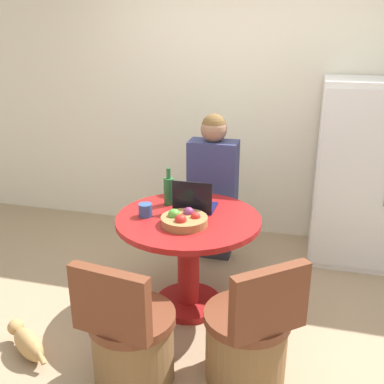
{
  "coord_description": "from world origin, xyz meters",
  "views": [
    {
      "loc": [
        0.68,
        -2.59,
        1.96
      ],
      "look_at": [
        -0.08,
        0.29,
        0.87
      ],
      "focal_mm": 42.0,
      "sensor_mm": 36.0,
      "label": 1
    }
  ],
  "objects_px": {
    "chair_near_camera": "(131,342)",
    "fruit_bowl": "(184,220)",
    "refrigerator": "(357,173)",
    "chair_near_right_corner": "(248,341)",
    "bottle": "(169,190)",
    "person_seated": "(214,183)",
    "cat": "(27,342)",
    "dining_table": "(188,245)",
    "laptop": "(195,203)"
  },
  "relations": [
    {
      "from": "dining_table",
      "to": "person_seated",
      "type": "bearing_deg",
      "value": 88.04
    },
    {
      "from": "chair_near_right_corner",
      "to": "dining_table",
      "type": "bearing_deg",
      "value": -90.0
    },
    {
      "from": "refrigerator",
      "to": "dining_table",
      "type": "xyz_separation_m",
      "value": [
        -1.19,
        -1.12,
        -0.28
      ]
    },
    {
      "from": "refrigerator",
      "to": "fruit_bowl",
      "type": "xyz_separation_m",
      "value": [
        -1.18,
        -1.25,
        -0.03
      ]
    },
    {
      "from": "person_seated",
      "to": "fruit_bowl",
      "type": "xyz_separation_m",
      "value": [
        -0.02,
        -0.86,
        0.03
      ]
    },
    {
      "from": "refrigerator",
      "to": "person_seated",
      "type": "bearing_deg",
      "value": -161.35
    },
    {
      "from": "dining_table",
      "to": "laptop",
      "type": "xyz_separation_m",
      "value": [
        0.01,
        0.14,
        0.27
      ]
    },
    {
      "from": "chair_near_camera",
      "to": "refrigerator",
      "type": "bearing_deg",
      "value": -115.72
    },
    {
      "from": "chair_near_camera",
      "to": "fruit_bowl",
      "type": "xyz_separation_m",
      "value": [
        0.12,
        0.69,
        0.49
      ]
    },
    {
      "from": "dining_table",
      "to": "cat",
      "type": "xyz_separation_m",
      "value": [
        -0.85,
        -0.78,
        -0.42
      ]
    },
    {
      "from": "person_seated",
      "to": "cat",
      "type": "height_order",
      "value": "person_seated"
    },
    {
      "from": "person_seated",
      "to": "bottle",
      "type": "xyz_separation_m",
      "value": [
        -0.23,
        -0.53,
        0.1
      ]
    },
    {
      "from": "chair_near_right_corner",
      "to": "bottle",
      "type": "bearing_deg",
      "value": -88.46
    },
    {
      "from": "bottle",
      "to": "fruit_bowl",
      "type": "bearing_deg",
      "value": -57.59
    },
    {
      "from": "chair_near_right_corner",
      "to": "cat",
      "type": "bearing_deg",
      "value": -33.84
    },
    {
      "from": "fruit_bowl",
      "to": "cat",
      "type": "height_order",
      "value": "fruit_bowl"
    },
    {
      "from": "person_seated",
      "to": "chair_near_camera",
      "type": "bearing_deg",
      "value": 84.69
    },
    {
      "from": "chair_near_right_corner",
      "to": "person_seated",
      "type": "distance_m",
      "value": 1.53
    },
    {
      "from": "laptop",
      "to": "bottle",
      "type": "bearing_deg",
      "value": -15.39
    },
    {
      "from": "refrigerator",
      "to": "bottle",
      "type": "relative_size",
      "value": 5.61
    },
    {
      "from": "refrigerator",
      "to": "chair_near_camera",
      "type": "relative_size",
      "value": 1.91
    },
    {
      "from": "refrigerator",
      "to": "chair_near_camera",
      "type": "distance_m",
      "value": 2.4
    },
    {
      "from": "chair_near_camera",
      "to": "chair_near_right_corner",
      "type": "bearing_deg",
      "value": -155.92
    },
    {
      "from": "laptop",
      "to": "dining_table",
      "type": "bearing_deg",
      "value": 86.37
    },
    {
      "from": "fruit_bowl",
      "to": "cat",
      "type": "xyz_separation_m",
      "value": [
        -0.86,
        -0.65,
        -0.67
      ]
    },
    {
      "from": "refrigerator",
      "to": "chair_near_camera",
      "type": "xyz_separation_m",
      "value": [
        -1.31,
        -1.94,
        -0.52
      ]
    },
    {
      "from": "refrigerator",
      "to": "laptop",
      "type": "bearing_deg",
      "value": -140.17
    },
    {
      "from": "chair_near_right_corner",
      "to": "bottle",
      "type": "distance_m",
      "value": 1.24
    },
    {
      "from": "chair_near_camera",
      "to": "fruit_bowl",
      "type": "relative_size",
      "value": 2.63
    },
    {
      "from": "fruit_bowl",
      "to": "refrigerator",
      "type": "bearing_deg",
      "value": 46.64
    },
    {
      "from": "chair_near_right_corner",
      "to": "person_seated",
      "type": "height_order",
      "value": "person_seated"
    },
    {
      "from": "fruit_bowl",
      "to": "bottle",
      "type": "height_order",
      "value": "bottle"
    },
    {
      "from": "cat",
      "to": "dining_table",
      "type": "bearing_deg",
      "value": -105.73
    },
    {
      "from": "fruit_bowl",
      "to": "chair_near_camera",
      "type": "bearing_deg",
      "value": -100.24
    },
    {
      "from": "chair_near_right_corner",
      "to": "fruit_bowl",
      "type": "xyz_separation_m",
      "value": [
        -0.52,
        0.5,
        0.49
      ]
    },
    {
      "from": "chair_near_right_corner",
      "to": "bottle",
      "type": "xyz_separation_m",
      "value": [
        -0.73,
        0.83,
        0.56
      ]
    },
    {
      "from": "person_seated",
      "to": "cat",
      "type": "bearing_deg",
      "value": 59.86
    },
    {
      "from": "laptop",
      "to": "fruit_bowl",
      "type": "xyz_separation_m",
      "value": [
        -0.0,
        -0.27,
        -0.01
      ]
    },
    {
      "from": "chair_near_camera",
      "to": "fruit_bowl",
      "type": "distance_m",
      "value": 0.85
    },
    {
      "from": "dining_table",
      "to": "laptop",
      "type": "distance_m",
      "value": 0.3
    },
    {
      "from": "chair_near_camera",
      "to": "laptop",
      "type": "distance_m",
      "value": 1.09
    },
    {
      "from": "cat",
      "to": "laptop",
      "type": "bearing_deg",
      "value": -101.36
    },
    {
      "from": "chair_near_camera",
      "to": "fruit_bowl",
      "type": "bearing_deg",
      "value": -91.97
    },
    {
      "from": "bottle",
      "to": "cat",
      "type": "distance_m",
      "value": 1.39
    },
    {
      "from": "bottle",
      "to": "cat",
      "type": "bearing_deg",
      "value": -123.6
    },
    {
      "from": "dining_table",
      "to": "bottle",
      "type": "height_order",
      "value": "bottle"
    },
    {
      "from": "dining_table",
      "to": "person_seated",
      "type": "relative_size",
      "value": 0.77
    },
    {
      "from": "chair_near_camera",
      "to": "bottle",
      "type": "relative_size",
      "value": 2.93
    },
    {
      "from": "person_seated",
      "to": "bottle",
      "type": "height_order",
      "value": "person_seated"
    },
    {
      "from": "chair_near_camera",
      "to": "laptop",
      "type": "height_order",
      "value": "laptop"
    }
  ]
}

